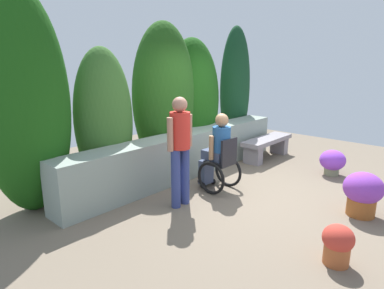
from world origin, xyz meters
TOP-DOWN VIEW (x-y plane):
  - ground_plane at (0.00, 0.00)m, footprint 10.00×10.00m
  - stone_retaining_wall at (0.00, 1.40)m, footprint 5.28×0.52m
  - hedge_backdrop at (-0.31, 2.01)m, footprint 6.12×1.00m
  - stone_bench at (2.08, 0.81)m, footprint 1.53×0.44m
  - person_in_wheelchair at (-0.16, 0.48)m, footprint 0.53×0.66m
  - person_standing_companion at (-1.05, 0.52)m, footprint 0.49×0.30m
  - flower_pot_purple_near at (-1.00, -1.80)m, footprint 0.34×0.34m
  - flower_pot_terracotta_by_wall at (0.44, -1.64)m, footprint 0.54×0.54m
  - flower_pot_red_accent at (1.92, -0.70)m, footprint 0.48×0.48m

SIDE VIEW (x-z plane):
  - ground_plane at x=0.00m, z-range 0.00..0.00m
  - flower_pot_purple_near at x=-1.00m, z-range 0.02..0.47m
  - flower_pot_red_accent at x=1.92m, z-range 0.02..0.51m
  - stone_bench at x=2.08m, z-range 0.08..0.55m
  - flower_pot_terracotta_by_wall at x=0.44m, z-range 0.03..0.67m
  - stone_retaining_wall at x=0.00m, z-range 0.00..0.84m
  - person_in_wheelchair at x=-0.16m, z-range -0.04..1.29m
  - person_standing_companion at x=-1.05m, z-range 0.13..1.79m
  - hedge_backdrop at x=-0.31m, z-range -0.17..3.03m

